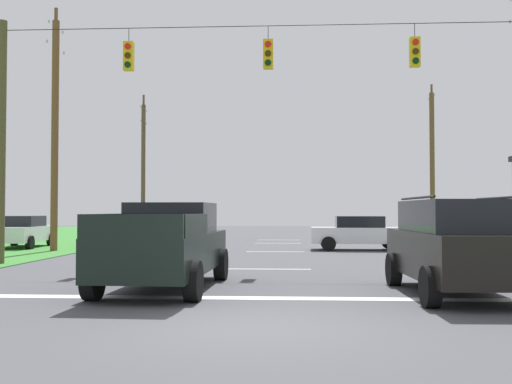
{
  "coord_description": "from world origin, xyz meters",
  "views": [
    {
      "loc": [
        0.59,
        -9.12,
        1.76
      ],
      "look_at": [
        -0.64,
        13.2,
        2.46
      ],
      "focal_mm": 42.02,
      "sensor_mm": 36.0,
      "label": 1
    }
  ],
  "objects_px": {
    "utility_pole_far_right": "(432,163)",
    "utility_pole_mid_left": "(55,129)",
    "overhead_signal_span": "(273,127)",
    "distant_car_oncoming": "(22,231)",
    "distant_car_crossing_white": "(359,232)",
    "utility_pole_far_left": "(143,166)",
    "pickup_truck": "(166,246)",
    "suv_black": "(457,244)"
  },
  "relations": [
    {
      "from": "distant_car_oncoming",
      "to": "utility_pole_mid_left",
      "type": "distance_m",
      "value": 5.62
    },
    {
      "from": "distant_car_crossing_white",
      "to": "utility_pole_far_left",
      "type": "bearing_deg",
      "value": 135.42
    },
    {
      "from": "utility_pole_far_left",
      "to": "overhead_signal_span",
      "type": "bearing_deg",
      "value": -65.72
    },
    {
      "from": "suv_black",
      "to": "distant_car_crossing_white",
      "type": "bearing_deg",
      "value": 91.31
    },
    {
      "from": "suv_black",
      "to": "utility_pole_mid_left",
      "type": "relative_size",
      "value": 0.45
    },
    {
      "from": "overhead_signal_span",
      "to": "distant_car_crossing_white",
      "type": "xyz_separation_m",
      "value": [
        3.67,
        7.9,
        -3.66
      ]
    },
    {
      "from": "utility_pole_far_right",
      "to": "distant_car_crossing_white",
      "type": "bearing_deg",
      "value": -115.72
    },
    {
      "from": "pickup_truck",
      "to": "distant_car_oncoming",
      "type": "xyz_separation_m",
      "value": [
        -9.87,
        14.27,
        -0.18
      ]
    },
    {
      "from": "utility_pole_far_right",
      "to": "utility_pole_far_left",
      "type": "height_order",
      "value": "utility_pole_far_right"
    },
    {
      "from": "pickup_truck",
      "to": "suv_black",
      "type": "xyz_separation_m",
      "value": [
        6.28,
        -0.8,
        0.09
      ]
    },
    {
      "from": "distant_car_crossing_white",
      "to": "utility_pole_far_right",
      "type": "bearing_deg",
      "value": 64.28
    },
    {
      "from": "pickup_truck",
      "to": "utility_pole_far_left",
      "type": "distance_m",
      "value": 27.65
    },
    {
      "from": "utility_pole_far_right",
      "to": "utility_pole_mid_left",
      "type": "bearing_deg",
      "value": -143.02
    },
    {
      "from": "distant_car_oncoming",
      "to": "utility_pole_far_right",
      "type": "xyz_separation_m",
      "value": [
        22.21,
        12.64,
        4.17
      ]
    },
    {
      "from": "utility_pole_mid_left",
      "to": "utility_pole_far_left",
      "type": "xyz_separation_m",
      "value": [
        0.36,
        14.44,
        -0.56
      ]
    },
    {
      "from": "distant_car_crossing_white",
      "to": "distant_car_oncoming",
      "type": "height_order",
      "value": "same"
    },
    {
      "from": "distant_car_crossing_white",
      "to": "overhead_signal_span",
      "type": "bearing_deg",
      "value": -114.9
    },
    {
      "from": "utility_pole_far_right",
      "to": "distant_car_oncoming",
      "type": "bearing_deg",
      "value": -150.36
    },
    {
      "from": "pickup_truck",
      "to": "utility_pole_far_right",
      "type": "height_order",
      "value": "utility_pole_far_right"
    },
    {
      "from": "suv_black",
      "to": "pickup_truck",
      "type": "bearing_deg",
      "value": 172.79
    },
    {
      "from": "overhead_signal_span",
      "to": "distant_car_oncoming",
      "type": "xyz_separation_m",
      "value": [
        -12.15,
        8.53,
        -3.66
      ]
    },
    {
      "from": "utility_pole_far_right",
      "to": "utility_pole_far_left",
      "type": "xyz_separation_m",
      "value": [
        -19.41,
        -0.45,
        -0.19
      ]
    },
    {
      "from": "pickup_truck",
      "to": "suv_black",
      "type": "height_order",
      "value": "suv_black"
    },
    {
      "from": "pickup_truck",
      "to": "distant_car_oncoming",
      "type": "bearing_deg",
      "value": 124.66
    },
    {
      "from": "suv_black",
      "to": "distant_car_oncoming",
      "type": "bearing_deg",
      "value": 136.99
    },
    {
      "from": "distant_car_oncoming",
      "to": "pickup_truck",
      "type": "bearing_deg",
      "value": -55.34
    },
    {
      "from": "utility_pole_far_right",
      "to": "utility_pole_mid_left",
      "type": "xyz_separation_m",
      "value": [
        -19.77,
        -14.89,
        0.37
      ]
    },
    {
      "from": "overhead_signal_span",
      "to": "utility_pole_far_left",
      "type": "xyz_separation_m",
      "value": [
        -9.35,
        20.72,
        0.31
      ]
    },
    {
      "from": "distant_car_crossing_white",
      "to": "utility_pole_mid_left",
      "type": "relative_size",
      "value": 0.41
    },
    {
      "from": "pickup_truck",
      "to": "distant_car_crossing_white",
      "type": "relative_size",
      "value": 1.26
    },
    {
      "from": "suv_black",
      "to": "distant_car_oncoming",
      "type": "xyz_separation_m",
      "value": [
        -16.15,
        15.07,
        -0.27
      ]
    },
    {
      "from": "distant_car_crossing_white",
      "to": "distant_car_oncoming",
      "type": "relative_size",
      "value": 0.98
    },
    {
      "from": "distant_car_oncoming",
      "to": "overhead_signal_span",
      "type": "bearing_deg",
      "value": -35.08
    },
    {
      "from": "overhead_signal_span",
      "to": "distant_car_oncoming",
      "type": "relative_size",
      "value": 4.16
    },
    {
      "from": "overhead_signal_span",
      "to": "pickup_truck",
      "type": "relative_size",
      "value": 3.36
    },
    {
      "from": "pickup_truck",
      "to": "suv_black",
      "type": "bearing_deg",
      "value": -7.21
    },
    {
      "from": "pickup_truck",
      "to": "utility_pole_far_left",
      "type": "xyz_separation_m",
      "value": [
        -7.06,
        26.46,
        3.8
      ]
    },
    {
      "from": "distant_car_crossing_white",
      "to": "utility_pole_far_right",
      "type": "xyz_separation_m",
      "value": [
        6.39,
        13.27,
        4.17
      ]
    },
    {
      "from": "overhead_signal_span",
      "to": "distant_car_oncoming",
      "type": "distance_m",
      "value": 15.29
    },
    {
      "from": "utility_pole_mid_left",
      "to": "utility_pole_far_left",
      "type": "height_order",
      "value": "utility_pole_mid_left"
    },
    {
      "from": "distant_car_crossing_white",
      "to": "utility_pole_mid_left",
      "type": "distance_m",
      "value": 14.21
    },
    {
      "from": "suv_black",
      "to": "utility_pole_far_left",
      "type": "height_order",
      "value": "utility_pole_far_left"
    }
  ]
}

